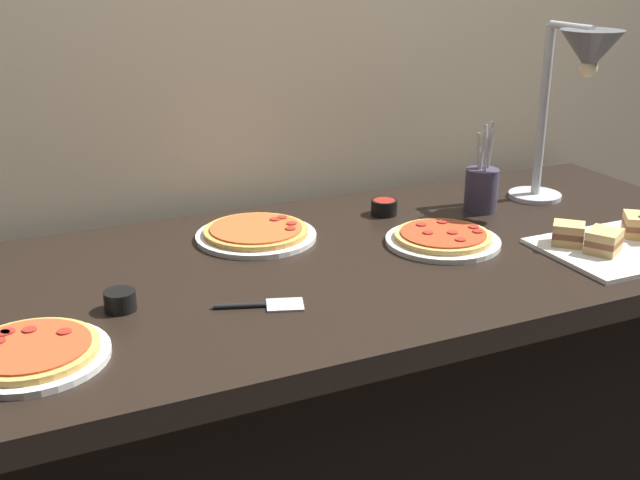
# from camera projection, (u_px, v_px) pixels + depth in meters

# --- Properties ---
(back_wall) EXTENTS (4.40, 0.04, 2.40)m
(back_wall) POSITION_uv_depth(u_px,v_px,m) (276.00, 29.00, 2.04)
(back_wall) COLOR #C6B593
(back_wall) RESTS_ON ground_plane
(buffet_table) EXTENTS (1.90, 0.84, 0.76)m
(buffet_table) POSITION_uv_depth(u_px,v_px,m) (360.00, 401.00, 1.90)
(buffet_table) COLOR black
(buffet_table) RESTS_ON ground_plane
(heat_lamp) EXTENTS (0.15, 0.29, 0.46)m
(heat_lamp) POSITION_uv_depth(u_px,v_px,m) (580.00, 70.00, 1.94)
(heat_lamp) COLOR #B7BABF
(heat_lamp) RESTS_ON buffet_table
(pizza_plate_front) EXTENTS (0.26, 0.26, 0.03)m
(pizza_plate_front) POSITION_uv_depth(u_px,v_px,m) (443.00, 239.00, 1.83)
(pizza_plate_front) COLOR white
(pizza_plate_front) RESTS_ON buffet_table
(pizza_plate_center) EXTENTS (0.26, 0.26, 0.03)m
(pizza_plate_center) POSITION_uv_depth(u_px,v_px,m) (31.00, 353.00, 1.32)
(pizza_plate_center) COLOR white
(pizza_plate_center) RESTS_ON buffet_table
(pizza_plate_raised_stand) EXTENTS (0.28, 0.28, 0.03)m
(pizza_plate_raised_stand) POSITION_uv_depth(u_px,v_px,m) (256.00, 233.00, 1.86)
(pizza_plate_raised_stand) COLOR white
(pizza_plate_raised_stand) RESTS_ON buffet_table
(sandwich_platter) EXTENTS (0.35, 0.27, 0.06)m
(sandwich_platter) POSITION_uv_depth(u_px,v_px,m) (620.00, 241.00, 1.79)
(sandwich_platter) COLOR white
(sandwich_platter) RESTS_ON buffet_table
(sauce_cup_near) EXTENTS (0.06, 0.06, 0.04)m
(sauce_cup_near) POSITION_uv_depth(u_px,v_px,m) (120.00, 300.00, 1.49)
(sauce_cup_near) COLOR black
(sauce_cup_near) RESTS_ON buffet_table
(sauce_cup_far) EXTENTS (0.07, 0.07, 0.04)m
(sauce_cup_far) POSITION_uv_depth(u_px,v_px,m) (384.00, 207.00, 2.02)
(sauce_cup_far) COLOR black
(sauce_cup_far) RESTS_ON buffet_table
(utensil_holder) EXTENTS (0.08, 0.08, 0.23)m
(utensil_holder) POSITION_uv_depth(u_px,v_px,m) (482.00, 188.00, 2.04)
(utensil_holder) COLOR #383347
(utensil_holder) RESTS_ON buffet_table
(serving_spatula) EXTENTS (0.17, 0.09, 0.01)m
(serving_spatula) POSITION_uv_depth(u_px,v_px,m) (263.00, 305.00, 1.51)
(serving_spatula) COLOR #B7BABF
(serving_spatula) RESTS_ON buffet_table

